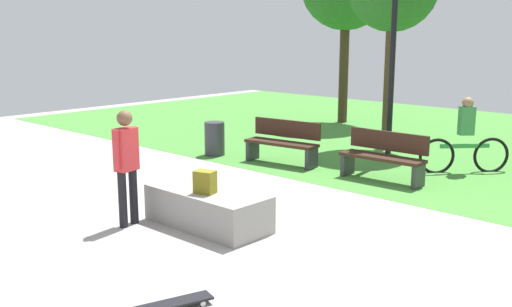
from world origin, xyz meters
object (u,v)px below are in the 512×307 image
(concrete_ledge, at_px, (208,208))
(skateboard_by_ledge, at_px, (174,303))
(backpack_on_ledge, at_px, (205,182))
(cyclist_on_bicycle, at_px, (465,141))
(lamp_post, at_px, (393,37))
(trash_bin, at_px, (215,139))
(skater_performing_trick, at_px, (126,159))
(park_bench_far_right, at_px, (384,155))
(park_bench_far_left, at_px, (283,141))

(concrete_ledge, bearing_deg, skateboard_by_ledge, -50.29)
(backpack_on_ledge, relative_size, cyclist_on_bicycle, 0.21)
(backpack_on_ledge, relative_size, lamp_post, 0.07)
(backpack_on_ledge, distance_m, trash_bin, 5.05)
(concrete_ledge, distance_m, skater_performing_trick, 1.34)
(park_bench_far_right, relative_size, trash_bin, 2.15)
(backpack_on_ledge, xyz_separation_m, skater_performing_trick, (-0.95, -0.62, 0.28))
(backpack_on_ledge, distance_m, park_bench_far_left, 4.37)
(skater_performing_trick, bearing_deg, concrete_ledge, 40.57)
(concrete_ledge, distance_m, lamp_post, 5.95)
(skater_performing_trick, height_order, cyclist_on_bicycle, skater_performing_trick)
(skateboard_by_ledge, distance_m, cyclist_on_bicycle, 7.66)
(concrete_ledge, relative_size, trash_bin, 2.48)
(park_bench_far_right, xyz_separation_m, trash_bin, (-3.97, -0.57, -0.11))
(concrete_ledge, xyz_separation_m, skateboard_by_ledge, (1.65, -1.99, -0.20))
(backpack_on_ledge, xyz_separation_m, park_bench_far_right, (0.39, 4.12, -0.21))
(concrete_ledge, height_order, park_bench_far_right, park_bench_far_right)
(backpack_on_ledge, bearing_deg, skater_performing_trick, 16.86)
(skater_performing_trick, distance_m, park_bench_far_left, 4.68)
(skateboard_by_ledge, xyz_separation_m, trash_bin, (-5.14, 5.42, 0.31))
(concrete_ledge, height_order, skater_performing_trick, skater_performing_trick)
(backpack_on_ledge, height_order, skateboard_by_ledge, backpack_on_ledge)
(skateboard_by_ledge, bearing_deg, park_bench_far_right, 101.07)
(park_bench_far_left, bearing_deg, backpack_on_ledge, -64.27)
(backpack_on_ledge, relative_size, park_bench_far_left, 0.19)
(park_bench_far_left, height_order, lamp_post, lamp_post)
(trash_bin, height_order, cyclist_on_bicycle, cyclist_on_bicycle)
(concrete_ledge, height_order, trash_bin, trash_bin)
(trash_bin, bearing_deg, lamp_post, 32.26)
(skateboard_by_ledge, bearing_deg, cyclist_on_bicycle, 92.62)
(backpack_on_ledge, height_order, cyclist_on_bicycle, cyclist_on_bicycle)
(skater_performing_trick, bearing_deg, park_bench_far_right, 74.13)
(park_bench_far_right, bearing_deg, backpack_on_ledge, -95.47)
(skater_performing_trick, xyz_separation_m, cyclist_on_bicycle, (2.17, 6.38, -0.34))
(concrete_ledge, bearing_deg, skater_performing_trick, -139.43)
(concrete_ledge, xyz_separation_m, cyclist_on_bicycle, (1.30, 5.64, 0.37))
(lamp_post, bearing_deg, concrete_ledge, -87.10)
(concrete_ledge, relative_size, skater_performing_trick, 1.12)
(concrete_ledge, relative_size, backpack_on_ledge, 5.82)
(concrete_ledge, relative_size, park_bench_far_right, 1.15)
(cyclist_on_bicycle, bearing_deg, park_bench_far_right, -116.64)
(skateboard_by_ledge, distance_m, trash_bin, 7.48)
(park_bench_far_right, bearing_deg, concrete_ledge, -96.87)
(skateboard_by_ledge, height_order, cyclist_on_bicycle, cyclist_on_bicycle)
(concrete_ledge, height_order, skateboard_by_ledge, concrete_ledge)
(park_bench_far_left, bearing_deg, cyclist_on_bicycle, 30.43)
(park_bench_far_right, xyz_separation_m, park_bench_far_left, (-2.29, -0.19, 0.00))
(concrete_ledge, bearing_deg, park_bench_far_left, 115.38)
(park_bench_far_left, bearing_deg, trash_bin, -167.28)
(skater_performing_trick, xyz_separation_m, park_bench_far_left, (-0.94, 4.55, -0.49))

